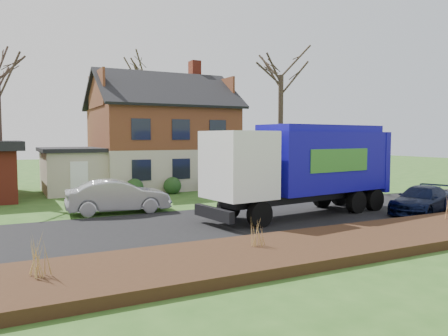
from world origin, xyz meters
name	(u,v)px	position (x,y,z in m)	size (l,w,h in m)	color
ground	(227,222)	(0.00, 0.00, 0.00)	(120.00, 120.00, 0.00)	#2A501A
road	(227,222)	(0.00, 0.00, 0.01)	(80.00, 7.00, 0.02)	black
mulch_verge	(307,248)	(0.00, -5.30, 0.15)	(80.00, 3.50, 0.30)	black
main_house	(155,130)	(1.49, 13.91, 4.03)	(12.95, 8.95, 9.26)	#C1B79C
garbage_truck	(305,163)	(3.96, -0.02, 2.34)	(9.70, 3.70, 4.05)	black
silver_sedan	(118,196)	(-3.44, 4.31, 0.77)	(1.63, 4.67, 1.54)	#9EA0A5
navy_wagon	(421,200)	(8.98, -2.15, 0.62)	(1.74, 4.29, 1.25)	black
tree_front_east	(281,57)	(9.41, 9.95, 9.14)	(4.05, 4.05, 11.24)	#382C21
tree_back	(145,64)	(2.87, 20.86, 9.77)	(3.70, 3.70, 11.72)	#3D3224
grass_clump_west	(37,257)	(-7.53, -5.16, 0.78)	(0.36, 0.30, 0.96)	#AD8A4C
grass_clump_mid	(257,231)	(-1.52, -4.93, 0.73)	(0.31, 0.25, 0.86)	#AF864D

